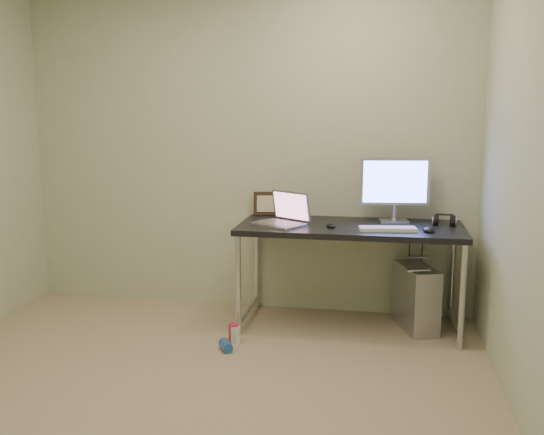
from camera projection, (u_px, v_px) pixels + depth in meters
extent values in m
plane|color=tan|center=(173.00, 408.00, 3.20)|extent=(3.50, 3.50, 0.00)
cube|color=beige|center=(246.00, 150.00, 4.67)|extent=(3.50, 0.02, 2.50)
cube|color=beige|center=(544.00, 180.00, 2.66)|extent=(0.02, 3.50, 2.50)
cube|color=black|center=(350.00, 228.00, 4.28)|extent=(1.57, 0.69, 0.04)
cylinder|color=silver|center=(238.00, 286.00, 4.19)|extent=(0.04, 0.04, 0.71)
cylinder|color=silver|center=(257.00, 264.00, 4.78)|extent=(0.04, 0.04, 0.71)
cylinder|color=silver|center=(462.00, 298.00, 3.92)|extent=(0.04, 0.04, 0.71)
cylinder|color=silver|center=(452.00, 273.00, 4.51)|extent=(0.04, 0.04, 0.71)
cylinder|color=silver|center=(248.00, 309.00, 4.53)|extent=(0.04, 0.61, 0.04)
cylinder|color=silver|center=(455.00, 322.00, 4.26)|extent=(0.04, 0.61, 0.04)
cube|color=#AAAAAE|center=(416.00, 298.00, 4.33)|extent=(0.33, 0.48, 0.46)
cylinder|color=silver|center=(419.00, 270.00, 4.10)|extent=(0.16, 0.08, 0.02)
cylinder|color=silver|center=(416.00, 258.00, 4.46)|extent=(0.16, 0.08, 0.02)
cylinder|color=black|center=(409.00, 266.00, 4.55)|extent=(0.01, 0.16, 0.69)
cylinder|color=black|center=(421.00, 269.00, 4.52)|extent=(0.02, 0.11, 0.71)
cylinder|color=#CE254B|center=(234.00, 333.00, 4.09)|extent=(0.10, 0.10, 0.13)
cylinder|color=white|center=(236.00, 335.00, 4.07)|extent=(0.07, 0.07, 0.12)
cylinder|color=#255EB2|center=(226.00, 346.00, 3.96)|extent=(0.12, 0.14, 0.07)
cube|color=silver|center=(279.00, 224.00, 4.26)|extent=(0.41, 0.38, 0.02)
cube|color=slate|center=(279.00, 223.00, 4.26)|extent=(0.35, 0.32, 0.00)
cube|color=gray|center=(291.00, 206.00, 4.34)|extent=(0.31, 0.22, 0.21)
cube|color=#855161|center=(291.00, 206.00, 4.33)|extent=(0.27, 0.19, 0.18)
cube|color=silver|center=(394.00, 221.00, 4.40)|extent=(0.22, 0.17, 0.01)
cylinder|color=silver|center=(394.00, 212.00, 4.40)|extent=(0.03, 0.03, 0.11)
cube|color=silver|center=(395.00, 181.00, 4.35)|extent=(0.50, 0.10, 0.34)
cube|color=#6077FE|center=(395.00, 182.00, 4.33)|extent=(0.45, 0.07, 0.30)
cube|color=white|center=(388.00, 229.00, 4.08)|extent=(0.39, 0.17, 0.02)
ellipsoid|color=black|center=(429.00, 229.00, 4.04)|extent=(0.09, 0.13, 0.04)
ellipsoid|color=black|center=(331.00, 225.00, 4.20)|extent=(0.09, 0.12, 0.04)
cylinder|color=black|center=(436.00, 221.00, 4.28)|extent=(0.05, 0.10, 0.09)
cylinder|color=black|center=(452.00, 222.00, 4.26)|extent=(0.05, 0.10, 0.09)
cube|color=black|center=(445.00, 215.00, 4.26)|extent=(0.12, 0.03, 0.01)
cube|color=black|center=(268.00, 203.00, 4.67)|extent=(0.23, 0.10, 0.18)
cylinder|color=silver|center=(293.00, 210.00, 4.64)|extent=(0.01, 0.01, 0.10)
cylinder|color=white|center=(293.00, 202.00, 4.63)|extent=(0.04, 0.03, 0.04)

